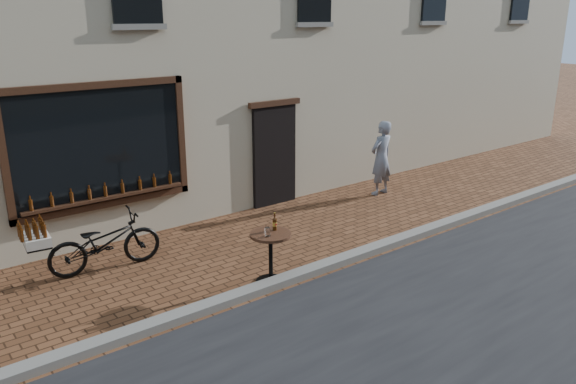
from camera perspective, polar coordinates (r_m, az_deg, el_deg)
ground at (r=9.01m, az=2.05°, el=-9.14°), size 90.00×90.00×0.00m
kerb at (r=9.12m, az=1.25°, el=-8.36°), size 90.00×0.25×0.12m
cargo_bicycle at (r=9.72m, az=-18.34°, el=-4.86°), size 2.21×0.82×1.03m
bistro_table at (r=8.76m, az=-1.76°, el=-5.64°), size 0.65×0.65×1.12m
pedestrian at (r=13.24m, az=9.45°, el=3.43°), size 0.67×0.47×1.74m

